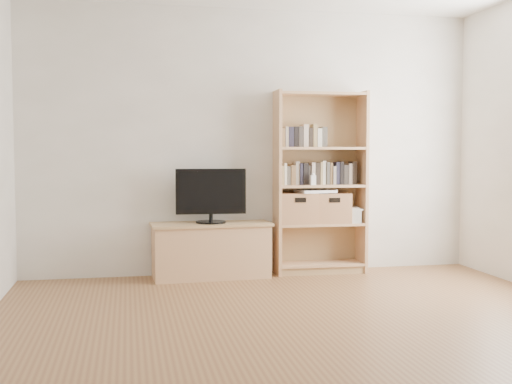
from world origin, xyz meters
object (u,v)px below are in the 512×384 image
object	(u,v)px
bookshelf	(320,182)
laptop	(315,191)
basket_right	(331,208)
baby_monitor	(313,180)
basket_left	(297,208)
tv_stand	(211,252)
television	(211,196)

from	to	relation	value
bookshelf	laptop	world-z (taller)	bookshelf
basket_right	bookshelf	bearing A→B (deg)	179.55
baby_monitor	basket_left	world-z (taller)	baby_monitor
laptop	basket_left	bearing A→B (deg)	165.68
laptop	tv_stand	bearing A→B (deg)	171.02
basket_left	laptop	distance (m)	0.25
baby_monitor	television	bearing A→B (deg)	169.16
baby_monitor	basket_left	xyz separation A→B (m)	(-0.14, 0.10, -0.28)
tv_stand	baby_monitor	world-z (taller)	baby_monitor
tv_stand	bookshelf	distance (m)	1.27
basket_left	basket_right	distance (m)	0.35
tv_stand	television	size ratio (longest dim) A/B	1.65
basket_right	laptop	size ratio (longest dim) A/B	0.99
bookshelf	baby_monitor	bearing A→B (deg)	-135.00
basket_right	television	bearing A→B (deg)	-175.00
tv_stand	basket_left	world-z (taller)	basket_left
basket_left	baby_monitor	bearing A→B (deg)	-34.92
tv_stand	television	world-z (taller)	television
bookshelf	basket_right	distance (m)	0.28
bookshelf	television	bearing A→B (deg)	-176.61
bookshelf	baby_monitor	world-z (taller)	bookshelf
bookshelf	basket_left	distance (m)	0.35
bookshelf	laptop	xyz separation A→B (m)	(-0.05, -0.01, -0.09)
television	basket_right	xyz separation A→B (m)	(1.21, 0.04, -0.14)
bookshelf	basket_right	xyz separation A→B (m)	(0.11, -0.01, -0.25)
television	basket_right	size ratio (longest dim) A/B	1.87
television	baby_monitor	xyz separation A→B (m)	(0.99, -0.05, 0.14)
tv_stand	television	xyz separation A→B (m)	(-0.00, 0.00, 0.53)
tv_stand	basket_right	size ratio (longest dim) A/B	3.07
tv_stand	television	distance (m)	0.53
basket_left	tv_stand	bearing A→B (deg)	-176.75
baby_monitor	basket_right	size ratio (longest dim) A/B	0.27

